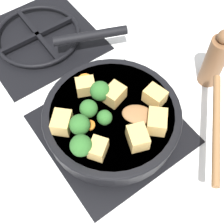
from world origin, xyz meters
name	(u,v)px	position (x,y,z in m)	size (l,w,h in m)	color
ground_plane	(112,129)	(0.00, 0.00, 0.00)	(2.40, 2.40, 0.00)	white
front_burner_grate	(112,127)	(0.00, 0.00, 0.01)	(0.31, 0.31, 0.03)	black
rear_burner_grate	(38,37)	(0.00, 0.36, 0.01)	(0.31, 0.31, 0.03)	black
skillet_pan	(112,116)	(0.00, 0.00, 0.06)	(0.34, 0.43, 0.05)	black
wooden_spoon	(184,121)	(0.11, -0.11, 0.09)	(0.26, 0.26, 0.02)	olive
tofu_cube_center_large	(114,94)	(0.02, 0.02, 0.10)	(0.05, 0.04, 0.04)	tan
tofu_cube_near_handle	(138,137)	(0.00, -0.09, 0.10)	(0.05, 0.04, 0.04)	tan
tofu_cube_east_chunk	(155,96)	(0.09, -0.03, 0.10)	(0.04, 0.04, 0.04)	tan
tofu_cube_west_chunk	(85,86)	(-0.01, 0.08, 0.10)	(0.04, 0.03, 0.03)	tan
tofu_cube_back_piece	(62,122)	(-0.11, 0.03, 0.10)	(0.05, 0.04, 0.04)	tan
tofu_cube_front_piece	(98,149)	(-0.08, -0.06, 0.09)	(0.04, 0.03, 0.03)	tan
tofu_cube_mid_small	(157,122)	(0.05, -0.08, 0.10)	(0.05, 0.04, 0.04)	tan
broccoli_floret_near_spoon	(105,118)	(-0.03, -0.01, 0.10)	(0.03, 0.03, 0.04)	#709956
broccoli_floret_center_top	(89,109)	(-0.04, 0.02, 0.10)	(0.04, 0.04, 0.05)	#709956
broccoli_floret_east_rim	(79,124)	(-0.08, 0.00, 0.11)	(0.04, 0.04, 0.05)	#709956
broccoli_floret_west_rim	(81,146)	(-0.10, -0.04, 0.11)	(0.04, 0.04, 0.05)	#709956
broccoli_floret_north_edge	(100,91)	(0.00, 0.04, 0.11)	(0.04, 0.04, 0.05)	#709956
carrot_slice_orange_thin	(85,80)	(0.00, 0.11, 0.08)	(0.03, 0.03, 0.01)	orange
carrot_slice_near_center	(89,125)	(-0.06, 0.00, 0.08)	(0.02, 0.02, 0.01)	orange
pepper_mill	(215,60)	(0.29, -0.03, 0.08)	(0.05, 0.05, 0.17)	brown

